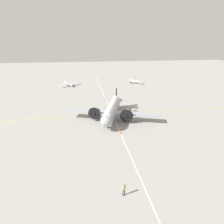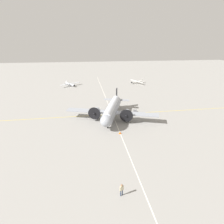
% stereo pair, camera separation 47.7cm
% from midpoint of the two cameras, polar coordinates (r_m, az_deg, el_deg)
% --- Properties ---
extents(ground_plane, '(300.00, 300.00, 0.00)m').
position_cam_midpoint_polar(ground_plane, '(45.60, -0.30, -2.09)').
color(ground_plane, gray).
extents(apron_line_eastwest, '(120.00, 0.16, 0.01)m').
position_cam_midpoint_polar(apron_line_eastwest, '(48.08, -0.81, -0.80)').
color(apron_line_eastwest, gold).
rests_on(apron_line_eastwest, ground_plane).
extents(apron_line_northsouth, '(0.16, 120.00, 0.01)m').
position_cam_midpoint_polar(apron_line_northsouth, '(45.68, 0.37, -2.05)').
color(apron_line_northsouth, silver).
rests_on(apron_line_northsouth, ground_plane).
extents(airliner_main, '(22.79, 17.19, 6.13)m').
position_cam_midpoint_polar(airliner_main, '(44.17, -0.41, 0.79)').
color(airliner_main, '#9399A3').
rests_on(airliner_main, ground_plane).
extents(crew_foreground, '(0.59, 0.33, 1.82)m').
position_cam_midpoint_polar(crew_foreground, '(24.23, 3.28, -23.70)').
color(crew_foreground, navy).
rests_on(crew_foreground, ground_plane).
extents(suitcase_near_door, '(0.40, 0.16, 0.47)m').
position_cam_midpoint_polar(suitcase_near_door, '(49.88, 3.74, 0.26)').
color(suitcase_near_door, '#232328').
rests_on(suitcase_near_door, ground_plane).
extents(baggage_cart, '(1.34, 2.09, 0.56)m').
position_cam_midpoint_polar(baggage_cart, '(49.92, 7.23, 0.22)').
color(baggage_cart, '#56565B').
rests_on(baggage_cart, ground_plane).
extents(light_aircraft_distant, '(8.60, 7.33, 1.92)m').
position_cam_midpoint_polar(light_aircraft_distant, '(82.81, -13.94, 8.76)').
color(light_aircraft_distant, '#B7BCC6').
rests_on(light_aircraft_distant, ground_plane).
extents(light_aircraft_taxiing, '(7.13, 9.23, 1.87)m').
position_cam_midpoint_polar(light_aircraft_taxiing, '(86.91, 7.61, 9.78)').
color(light_aircraft_taxiing, white).
rests_on(light_aircraft_taxiing, ground_plane).
extents(traffic_cone, '(0.46, 0.46, 0.61)m').
position_cam_midpoint_polar(traffic_cone, '(38.12, 2.40, -6.67)').
color(traffic_cone, orange).
rests_on(traffic_cone, ground_plane).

